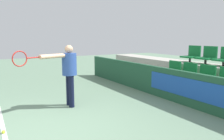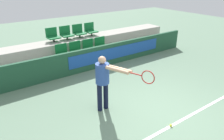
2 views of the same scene
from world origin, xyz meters
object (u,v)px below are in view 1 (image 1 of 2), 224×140
at_px(stadium_chair_4, 192,55).
at_px(stadium_chair_5, 207,56).
at_px(stadium_chair_1, 187,73).
at_px(stadium_chair_2, 204,76).
at_px(tennis_player, 67,69).
at_px(tennis_ball, 3,132).
at_px(stadium_chair_0, 172,71).

bearing_deg(stadium_chair_4, stadium_chair_5, 0.00).
bearing_deg(stadium_chair_4, stadium_chair_1, -56.30).
xyz_separation_m(stadium_chair_2, stadium_chair_4, (-1.16, 0.87, 0.46)).
distance_m(tennis_player, tennis_ball, 1.99).
height_order(stadium_chair_1, stadium_chair_4, stadium_chair_4).
bearing_deg(stadium_chair_0, stadium_chair_4, 90.00).
bearing_deg(stadium_chair_0, tennis_ball, -82.48).
height_order(stadium_chair_0, stadium_chair_1, same).
distance_m(stadium_chair_2, stadium_chair_5, 1.14).
relative_size(stadium_chair_1, stadium_chair_5, 1.00).
height_order(stadium_chair_0, tennis_player, tennis_player).
height_order(stadium_chair_2, tennis_player, tennis_player).
bearing_deg(stadium_chair_5, tennis_ball, -89.50).
xyz_separation_m(stadium_chair_0, stadium_chair_2, (1.16, 0.00, 0.00)).
height_order(stadium_chair_0, stadium_chair_2, same).
relative_size(tennis_player, tennis_ball, 23.14).
distance_m(stadium_chair_0, stadium_chair_1, 0.58).
height_order(stadium_chair_2, stadium_chair_5, stadium_chair_5).
bearing_deg(stadium_chair_4, tennis_player, -93.64).
relative_size(stadium_chair_2, tennis_player, 0.35).
height_order(stadium_chair_5, tennis_ball, stadium_chair_5).
bearing_deg(stadium_chair_1, tennis_player, -104.52).
xyz_separation_m(stadium_chair_0, tennis_ball, (0.63, -4.76, -0.66)).
distance_m(stadium_chair_4, tennis_ball, 5.78).
distance_m(stadium_chair_4, tennis_player, 4.13).
relative_size(stadium_chair_2, tennis_ball, 8.08).
bearing_deg(stadium_chair_0, stadium_chair_5, 56.30).
bearing_deg(tennis_ball, stadium_chair_0, 97.52).
bearing_deg(tennis_player, stadium_chair_1, 55.01).
relative_size(stadium_chair_0, stadium_chair_1, 1.00).
bearing_deg(stadium_chair_2, tennis_ball, -96.36).
bearing_deg(stadium_chair_2, stadium_chair_0, 180.00).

